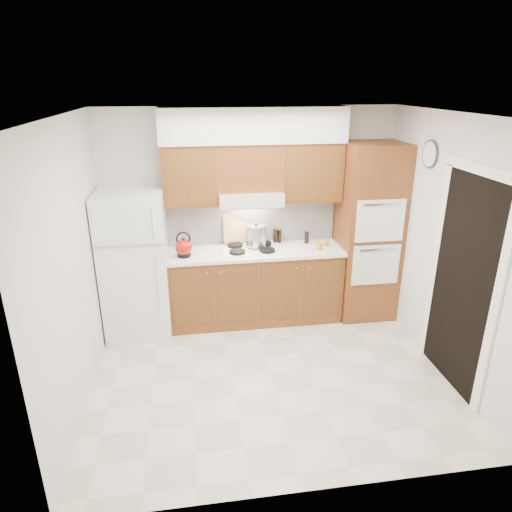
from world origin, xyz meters
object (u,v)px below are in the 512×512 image
(fridge, at_px, (135,264))
(kettle, at_px, (184,248))
(stock_pot, at_px, (256,236))
(oven_cabinet, at_px, (368,232))

(fridge, height_order, kettle, fridge)
(fridge, bearing_deg, kettle, -4.25)
(fridge, xyz_separation_m, stock_pot, (1.45, 0.13, 0.24))
(oven_cabinet, xyz_separation_m, kettle, (-2.27, -0.08, -0.05))
(stock_pot, bearing_deg, oven_cabinet, -3.92)
(fridge, xyz_separation_m, kettle, (0.57, -0.04, 0.19))
(fridge, distance_m, oven_cabinet, 2.86)
(kettle, bearing_deg, fridge, 156.07)
(oven_cabinet, height_order, kettle, oven_cabinet)
(oven_cabinet, distance_m, stock_pot, 1.39)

